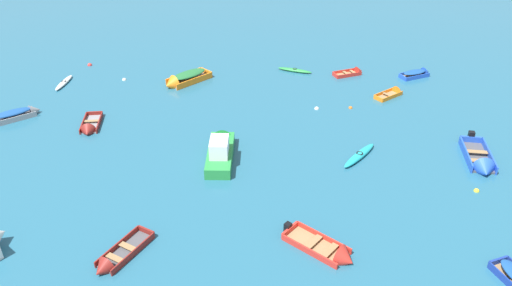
{
  "coord_description": "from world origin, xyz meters",
  "views": [
    {
      "loc": [
        -1.73,
        -7.55,
        17.03
      ],
      "look_at": [
        0.0,
        20.46,
        0.15
      ],
      "focal_mm": 34.95,
      "sensor_mm": 36.0,
      "label": 1
    }
  ],
  "objects": [
    {
      "name": "rowboat_red_back_row_center",
      "position": [
        9.16,
        31.75,
        0.14
      ],
      "size": [
        2.82,
        1.67,
        0.87
      ],
      "color": "#99754C",
      "rests_on": "ground_plane"
    },
    {
      "name": "mooring_buoy_near_foreground",
      "position": [
        -10.42,
        31.66,
        0.0
      ],
      "size": [
        0.34,
        0.34,
        0.34
      ],
      "primitive_type": "sphere",
      "color": "silver",
      "rests_on": "ground_plane"
    },
    {
      "name": "rowboat_blue_outer_left",
      "position": [
        14.56,
        30.96,
        0.26
      ],
      "size": [
        2.99,
        1.92,
        0.95
      ],
      "color": "#99754C",
      "rests_on": "ground_plane"
    },
    {
      "name": "kayak_white_back_row_right",
      "position": [
        -15.24,
        31.13,
        0.14
      ],
      "size": [
        0.96,
        3.07,
        0.29
      ],
      "color": "white",
      "rests_on": "ground_plane"
    },
    {
      "name": "mooring_buoy_central",
      "position": [
        7.43,
        25.35,
        0.0
      ],
      "size": [
        0.29,
        0.29,
        0.29
      ],
      "primitive_type": "sphere",
      "color": "orange",
      "rests_on": "ground_plane"
    },
    {
      "name": "mooring_buoy_between_boats_right",
      "position": [
        -14.04,
        35.12,
        0.0
      ],
      "size": [
        0.41,
        0.41,
        0.41
      ],
      "primitive_type": "sphere",
      "color": "red",
      "rests_on": "ground_plane"
    },
    {
      "name": "rowboat_red_midfield_right",
      "position": [
        3.06,
        9.93,
        0.17
      ],
      "size": [
        3.57,
        3.48,
        1.24
      ],
      "color": "#99754C",
      "rests_on": "ground_plane"
    },
    {
      "name": "rowboat_orange_distant_center",
      "position": [
        -5.44,
        30.61,
        0.38
      ],
      "size": [
        4.14,
        3.84,
        1.4
      ],
      "color": "gray",
      "rests_on": "ground_plane"
    },
    {
      "name": "mooring_buoy_outer_edge",
      "position": [
        12.28,
        14.6,
        0.0
      ],
      "size": [
        0.32,
        0.32,
        0.32
      ],
      "primitive_type": "sphere",
      "color": "yellow",
      "rests_on": "ground_plane"
    },
    {
      "name": "kayak_turquoise_midfield_left",
      "position": [
        6.44,
        18.54,
        0.16
      ],
      "size": [
        2.86,
        3.01,
        0.34
      ],
      "color": "teal",
      "rests_on": "ground_plane"
    },
    {
      "name": "motor_launch_green_cluster_inner",
      "position": [
        -2.31,
        19.2,
        0.54
      ],
      "size": [
        1.9,
        5.2,
        1.96
      ],
      "color": "#288C3D",
      "rests_on": "ground_plane"
    },
    {
      "name": "mooring_buoy_between_boats_left",
      "position": [
        4.87,
        25.38,
        0.0
      ],
      "size": [
        0.34,
        0.34,
        0.34
      ],
      "primitive_type": "sphere",
      "color": "silver",
      "rests_on": "ground_plane"
    },
    {
      "name": "rowboat_grey_far_right",
      "position": [
        -16.81,
        25.38,
        0.31
      ],
      "size": [
        3.49,
        2.75,
        0.99
      ],
      "color": "#4C4C51",
      "rests_on": "ground_plane"
    },
    {
      "name": "rowboat_orange_foreground_center",
      "position": [
        11.38,
        27.51,
        0.14
      ],
      "size": [
        2.74,
        2.23,
        0.85
      ],
      "color": "#99754C",
      "rests_on": "ground_plane"
    },
    {
      "name": "rowboat_maroon_near_right",
      "position": [
        -7.43,
        10.04,
        0.16
      ],
      "size": [
        2.78,
        3.48,
        0.99
      ],
      "color": "#4C4C51",
      "rests_on": "ground_plane"
    },
    {
      "name": "rowboat_maroon_far_left",
      "position": [
        -11.39,
        23.08,
        0.15
      ],
      "size": [
        1.31,
        3.22,
        1.07
      ],
      "color": "gray",
      "rests_on": "ground_plane"
    },
    {
      "name": "kayak_green_far_back",
      "position": [
        4.14,
        32.56,
        0.14
      ],
      "size": [
        2.96,
        1.71,
        0.29
      ],
      "color": "#288C3D",
      "rests_on": "ground_plane"
    },
    {
      "name": "rowboat_blue_center",
      "position": [
        13.63,
        17.07,
        0.24
      ],
      "size": [
        2.24,
        4.52,
        1.36
      ],
      "color": "#4C4C51",
      "rests_on": "ground_plane"
    }
  ]
}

